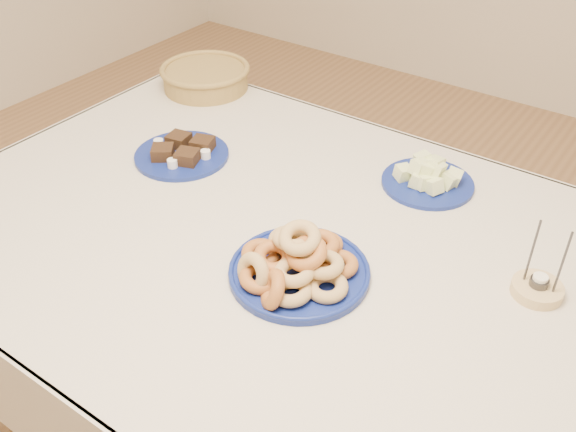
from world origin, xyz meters
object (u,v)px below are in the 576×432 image
at_px(donut_platter, 297,265).
at_px(dining_table, 301,280).
at_px(brownie_plate, 182,153).
at_px(candle_holder, 537,288).
at_px(wicker_basket, 205,76).
at_px(melon_plate, 428,178).

bearing_deg(donut_platter, dining_table, 119.04).
height_order(dining_table, brownie_plate, brownie_plate).
xyz_separation_m(brownie_plate, candle_holder, (0.90, 0.02, 0.00)).
bearing_deg(dining_table, brownie_plate, 165.81).
distance_m(dining_table, wicker_basket, 0.82).
relative_size(donut_platter, candle_holder, 2.28).
distance_m(brownie_plate, candle_holder, 0.90).
bearing_deg(donut_platter, candle_holder, 29.21).
distance_m(dining_table, donut_platter, 0.17).
xyz_separation_m(melon_plate, wicker_basket, (-0.79, 0.11, 0.02)).
bearing_deg(melon_plate, dining_table, -109.11).
bearing_deg(wicker_basket, candle_holder, -16.31).
distance_m(wicker_basket, candle_holder, 1.16).
height_order(dining_table, wicker_basket, wicker_basket).
relative_size(melon_plate, brownie_plate, 0.89).
bearing_deg(donut_platter, wicker_basket, 142.45).
bearing_deg(brownie_plate, donut_platter, -22.61).
height_order(melon_plate, candle_holder, candle_holder).
height_order(donut_platter, melon_plate, donut_platter).
height_order(brownie_plate, wicker_basket, wicker_basket).
xyz_separation_m(brownie_plate, wicker_basket, (-0.22, 0.34, 0.03)).
distance_m(donut_platter, brownie_plate, 0.54).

